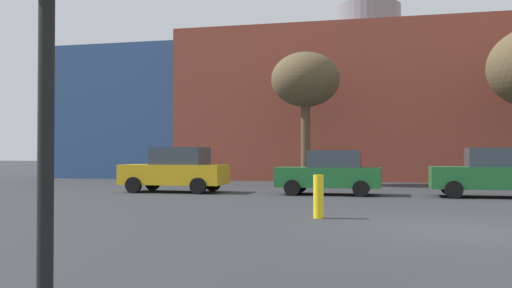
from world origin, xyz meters
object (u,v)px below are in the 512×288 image
Objects in this scene: parked_car_0 at (176,170)px; parked_car_1 at (330,173)px; parked_car_2 at (492,173)px; bare_tree_0 at (305,81)px; bollard_yellow_0 at (318,197)px.

parked_car_0 is 1.08× the size of parked_car_1.
parked_car_2 reaches higher than parked_car_1.
bollard_yellow_0 is at bearing -80.29° from bare_tree_0.
parked_car_1 is at bearing 180.00° from parked_car_0.
bare_tree_0 is 14.96m from bollard_yellow_0.
bare_tree_0 is (4.20, 6.30, 4.16)m from parked_car_0.
parked_car_1 is 3.73× the size of bollard_yellow_0.
parked_car_0 is at bearing 0.00° from parked_car_2.
parked_car_2 is 3.91× the size of bollard_yellow_0.
parked_car_2 is at bearing 57.09° from bollard_yellow_0.
parked_car_0 is 6.06m from parked_car_1.
parked_car_2 is at bearing -40.29° from bare_tree_0.
parked_car_0 is 0.63× the size of bare_tree_0.
parked_car_1 is 7.79m from bollard_yellow_0.
parked_car_2 is at bearing -180.00° from parked_car_1.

